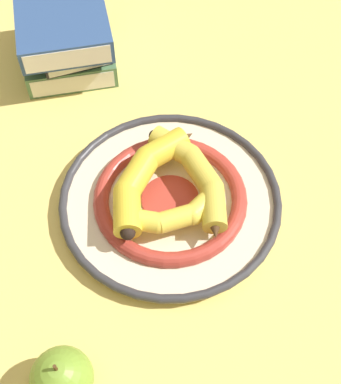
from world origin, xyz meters
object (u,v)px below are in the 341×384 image
banana_b (145,175)px  banana_a (197,176)px  apple (62,378)px  book_stack (66,37)px  banana_c (173,215)px  decorative_bowl (170,200)px

banana_b → banana_a: bearing=115.8°
banana_b → apple: apple is taller
banana_b → book_stack: book_stack is taller
banana_b → banana_c: 0.08m
decorative_bowl → banana_b: (-0.01, -0.04, 0.04)m
apple → decorative_bowl: bearing=170.4°
banana_a → apple: size_ratio=1.93×
banana_a → apple: (0.32, -0.08, -0.01)m
banana_a → book_stack: bearing=9.8°
decorative_bowl → banana_b: 0.06m
banana_a → book_stack: size_ratio=0.70×
decorative_bowl → banana_c: bearing=20.2°
banana_c → apple: apple is taller
banana_b → banana_c: (0.05, 0.06, -0.00)m
banana_b → banana_c: size_ratio=1.50×
banana_a → banana_b: size_ratio=0.79×
book_stack → decorative_bowl: bearing=15.0°
book_stack → apple: book_stack is taller
banana_b → decorative_bowl: bearing=88.5°
book_stack → apple: 0.58m
decorative_bowl → apple: 0.30m
decorative_bowl → banana_a: bearing=133.3°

